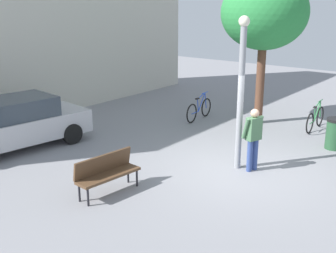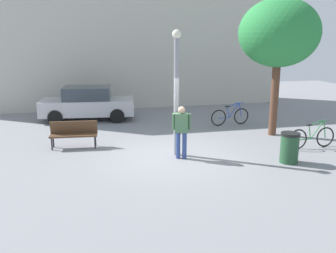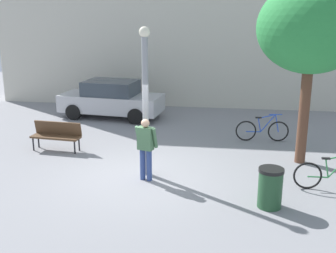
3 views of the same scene
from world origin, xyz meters
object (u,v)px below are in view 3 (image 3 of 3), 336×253
object	(u,v)px
lamppost	(145,95)
trash_bin	(270,188)
parked_car_silver	(111,99)
plaza_tree	(312,28)
person_by_lamppost	(146,145)
park_bench	(57,134)
bicycle_green	(331,175)
bicycle_blue	(262,130)

from	to	relation	value
lamppost	trash_bin	size ratio (longest dim) A/B	4.23
parked_car_silver	plaza_tree	bearing A→B (deg)	-32.48
person_by_lamppost	trash_bin	distance (m)	3.34
park_bench	plaza_tree	bearing A→B (deg)	-0.42
bicycle_green	person_by_lamppost	bearing A→B (deg)	-179.77
plaza_tree	bicycle_blue	world-z (taller)	plaza_tree
person_by_lamppost	bicycle_blue	world-z (taller)	person_by_lamppost
bicycle_green	bicycle_blue	xyz separation A→B (m)	(-1.38, 3.88, 0.00)
plaza_tree	parked_car_silver	distance (m)	8.83
park_bench	bicycle_blue	bearing A→B (deg)	15.92
park_bench	trash_bin	distance (m)	7.14
park_bench	trash_bin	size ratio (longest dim) A/B	1.75
person_by_lamppost	park_bench	world-z (taller)	person_by_lamppost
person_by_lamppost	park_bench	xyz separation A→B (m)	(-3.30, 2.02, -0.42)
trash_bin	lamppost	bearing A→B (deg)	153.96
park_bench	bicycle_green	distance (m)	8.23
trash_bin	bicycle_blue	bearing A→B (deg)	87.64
bicycle_blue	person_by_lamppost	bearing A→B (deg)	-130.23
bicycle_blue	trash_bin	distance (m)	5.06
parked_car_silver	trash_bin	size ratio (longest dim) A/B	4.66
bicycle_green	bicycle_blue	distance (m)	4.12
bicycle_blue	parked_car_silver	xyz separation A→B (m)	(-6.02, 2.50, 0.39)
park_bench	bicycle_blue	world-z (taller)	bicycle_blue
park_bench	bicycle_green	bearing A→B (deg)	-14.06
plaza_tree	trash_bin	xyz separation A→B (m)	(-1.17, -3.11, -3.40)
parked_car_silver	park_bench	bearing A→B (deg)	-97.61
person_by_lamppost	plaza_tree	size ratio (longest dim) A/B	0.32
lamppost	plaza_tree	world-z (taller)	plaza_tree
park_bench	bicycle_blue	xyz separation A→B (m)	(6.60, 1.88, -0.16)
person_by_lamppost	bicycle_blue	bearing A→B (deg)	49.77
lamppost	plaza_tree	size ratio (longest dim) A/B	0.77
person_by_lamppost	bicycle_blue	xyz separation A→B (m)	(3.30, 3.90, -0.58)
parked_car_silver	bicycle_green	bearing A→B (deg)	-40.80
plaza_tree	bicycle_blue	size ratio (longest dim) A/B	2.86
park_bench	parked_car_silver	world-z (taller)	parked_car_silver
bicycle_green	bicycle_blue	size ratio (longest dim) A/B	1.00
bicycle_green	trash_bin	size ratio (longest dim) A/B	1.93
bicycle_green	parked_car_silver	world-z (taller)	parked_car_silver
person_by_lamppost	parked_car_silver	world-z (taller)	person_by_lamppost
park_bench	bicycle_green	size ratio (longest dim) A/B	0.90
lamppost	park_bench	distance (m)	3.99
person_by_lamppost	parked_car_silver	xyz separation A→B (m)	(-2.72, 6.40, -0.19)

